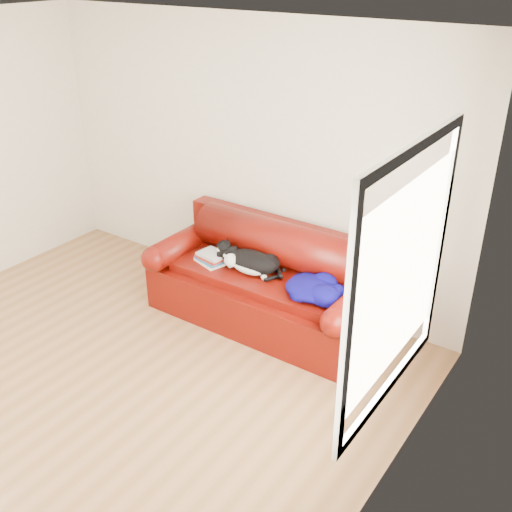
{
  "coord_description": "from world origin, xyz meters",
  "views": [
    {
      "loc": [
        3.17,
        -2.4,
        3.04
      ],
      "look_at": [
        0.58,
        1.35,
        0.72
      ],
      "focal_mm": 42.0,
      "sensor_mm": 36.0,
      "label": 1
    }
  ],
  "objects_px": {
    "sofa_base": "(265,297)",
    "cat": "(251,263)",
    "book_stack": "(212,258)",
    "blanket": "(314,288)"
  },
  "relations": [
    {
      "from": "book_stack",
      "to": "sofa_base",
      "type": "bearing_deg",
      "value": 14.42
    },
    {
      "from": "cat",
      "to": "blanket",
      "type": "bearing_deg",
      "value": -22.74
    },
    {
      "from": "book_stack",
      "to": "blanket",
      "type": "xyz_separation_m",
      "value": [
        1.06,
        0.02,
        0.02
      ]
    },
    {
      "from": "book_stack",
      "to": "cat",
      "type": "distance_m",
      "value": 0.41
    },
    {
      "from": "cat",
      "to": "blanket",
      "type": "xyz_separation_m",
      "value": [
        0.66,
        -0.04,
        -0.02
      ]
    },
    {
      "from": "sofa_base",
      "to": "cat",
      "type": "relative_size",
      "value": 3.03
    },
    {
      "from": "cat",
      "to": "blanket",
      "type": "height_order",
      "value": "cat"
    },
    {
      "from": "sofa_base",
      "to": "blanket",
      "type": "relative_size",
      "value": 3.9
    },
    {
      "from": "blanket",
      "to": "cat",
      "type": "bearing_deg",
      "value": 176.65
    },
    {
      "from": "sofa_base",
      "to": "book_stack",
      "type": "height_order",
      "value": "book_stack"
    }
  ]
}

